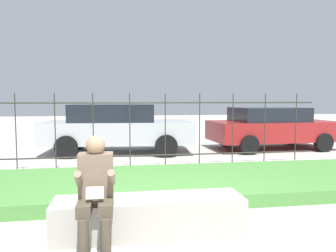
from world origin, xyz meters
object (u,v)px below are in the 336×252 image
object	(u,v)px
stone_bench	(150,218)
car_parked_right	(271,127)
person_seated_reader	(96,188)
car_parked_center	(117,127)

from	to	relation	value
stone_bench	car_parked_right	bearing A→B (deg)	53.11
person_seated_reader	car_parked_center	distance (m)	6.62
car_parked_right	stone_bench	bearing A→B (deg)	-129.85
stone_bench	person_seated_reader	distance (m)	0.85
person_seated_reader	car_parked_right	size ratio (longest dim) A/B	0.30
car_parked_center	stone_bench	bearing A→B (deg)	-82.33
person_seated_reader	car_parked_right	world-z (taller)	car_parked_right
car_parked_right	person_seated_reader	bearing A→B (deg)	-131.89
stone_bench	person_seated_reader	world-z (taller)	person_seated_reader
person_seated_reader	car_parked_center	bearing A→B (deg)	87.69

